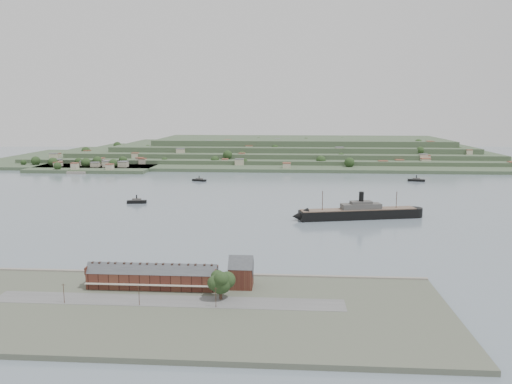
# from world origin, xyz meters

# --- Properties ---
(ground) EXTENTS (1400.00, 1400.00, 0.00)m
(ground) POSITION_xyz_m (0.00, 0.00, 0.00)
(ground) COLOR slate
(ground) RESTS_ON ground
(near_shore) EXTENTS (220.00, 80.00, 2.60)m
(near_shore) POSITION_xyz_m (0.00, -186.75, 1.01)
(near_shore) COLOR #4C5142
(near_shore) RESTS_ON ground
(terrace_row) EXTENTS (55.60, 9.80, 11.07)m
(terrace_row) POSITION_xyz_m (-10.00, -168.02, 6.84)
(terrace_row) COLOR #49211A
(terrace_row) RESTS_ON ground
(gabled_building) EXTENTS (10.40, 10.18, 14.09)m
(gabled_building) POSITION_xyz_m (27.50, -164.00, 8.19)
(gabled_building) COLOR #49211A
(gabled_building) RESTS_ON ground
(far_peninsula) EXTENTS (760.00, 309.00, 30.00)m
(far_peninsula) POSITION_xyz_m (27.91, 393.10, 11.88)
(far_peninsula) COLOR #344A31
(far_peninsula) RESTS_ON ground
(steamship) EXTENTS (95.05, 30.94, 23.06)m
(steamship) POSITION_xyz_m (94.34, -18.17, 4.26)
(steamship) COLOR black
(steamship) RESTS_ON ground
(tugboat) EXTENTS (16.15, 6.37, 7.07)m
(tugboat) POSITION_xyz_m (-77.55, 28.06, 1.73)
(tugboat) COLOR black
(tugboat) RESTS_ON ground
(ferry_west) EXTENTS (15.92, 8.55, 5.76)m
(ferry_west) POSITION_xyz_m (-48.87, 155.53, 1.39)
(ferry_west) COLOR black
(ferry_west) RESTS_ON ground
(ferry_east) EXTENTS (18.34, 8.42, 6.64)m
(ferry_east) POSITION_xyz_m (182.71, 169.50, 1.60)
(ferry_east) COLOR black
(ferry_east) RESTS_ON ground
(fig_tree) EXTENTS (10.97, 9.50, 12.24)m
(fig_tree) POSITION_xyz_m (21.04, -179.20, 9.47)
(fig_tree) COLOR #3F291D
(fig_tree) RESTS_ON ground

